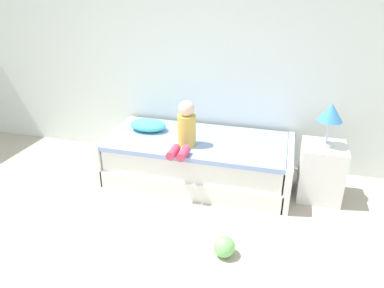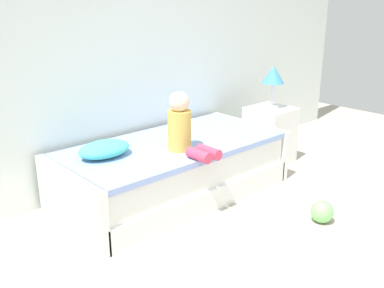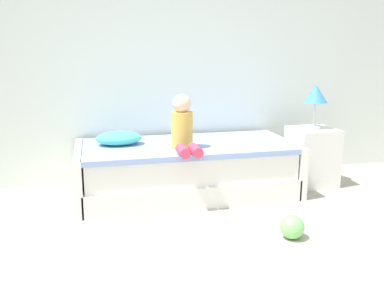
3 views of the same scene
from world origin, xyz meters
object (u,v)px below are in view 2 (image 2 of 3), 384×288
object	(u,v)px
table_lamp	(273,77)
pillow	(104,149)
bed	(174,169)
toy_ball	(322,212)
nightstand	(270,134)
child_figure	(183,128)

from	to	relation	value
table_lamp	pillow	bearing A→B (deg)	176.18
table_lamp	pillow	xyz separation A→B (m)	(-1.99, 0.13, -0.37)
pillow	bed	bearing A→B (deg)	-8.88
toy_ball	nightstand	bearing A→B (deg)	55.61
nightstand	table_lamp	distance (m)	0.64
bed	toy_ball	bearing A→B (deg)	-65.78
bed	child_figure	world-z (taller)	child_figure
bed	toy_ball	world-z (taller)	bed
nightstand	toy_ball	bearing A→B (deg)	-124.39
toy_ball	child_figure	bearing A→B (deg)	122.41
child_figure	bed	bearing A→B (deg)	70.91
table_lamp	bed	bearing A→B (deg)	178.61
table_lamp	child_figure	distance (m)	1.46
child_figure	toy_ball	bearing A→B (deg)	-57.59
bed	table_lamp	world-z (taller)	table_lamp
nightstand	child_figure	size ratio (longest dim) A/B	1.18
bed	pillow	world-z (taller)	pillow
nightstand	toy_ball	xyz separation A→B (m)	(-0.81, -1.18, -0.21)
bed	table_lamp	bearing A→B (deg)	-1.39
nightstand	pillow	bearing A→B (deg)	176.18
bed	table_lamp	distance (m)	1.52
bed	child_figure	xyz separation A→B (m)	(-0.08, -0.23, 0.46)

